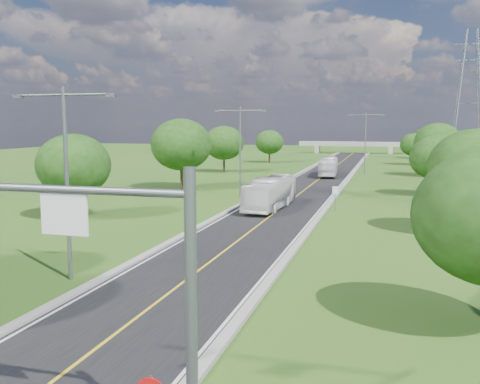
{
  "coord_description": "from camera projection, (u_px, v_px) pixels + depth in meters",
  "views": [
    {
      "loc": [
        10.03,
        -11.93,
        8.14
      ],
      "look_at": [
        -0.88,
        26.77,
        3.0
      ],
      "focal_mm": 40.0,
      "sensor_mm": 36.0,
      "label": 1
    }
  ],
  "objects": [
    {
      "name": "tree_le",
      "position": [
        270.0,
        142.0,
        112.04
      ],
      "size": [
        5.88,
        5.88,
        6.84
      ],
      "color": "black",
      "rests_on": "ground"
    },
    {
      "name": "bus_inbound",
      "position": [
        270.0,
        193.0,
        51.14
      ],
      "size": [
        3.1,
        10.96,
        3.02
      ],
      "primitive_type": "imported",
      "rotation": [
        0.0,
        0.0,
        -0.05
      ],
      "color": "white",
      "rests_on": "road"
    },
    {
      "name": "tree_lc",
      "position": [
        181.0,
        145.0,
        66.18
      ],
      "size": [
        7.56,
        7.56,
        8.79
      ],
      "color": "black",
      "rests_on": "ground"
    },
    {
      "name": "road",
      "position": [
        318.0,
        180.0,
        78.13
      ],
      "size": [
        8.0,
        150.0,
        0.06
      ],
      "primitive_type": "cube",
      "color": "black",
      "rests_on": "ground"
    },
    {
      "name": "overpass",
      "position": [
        353.0,
        145.0,
        148.48
      ],
      "size": [
        30.0,
        3.0,
        3.2
      ],
      "color": "gray",
      "rests_on": "ground"
    },
    {
      "name": "tree_lb",
      "position": [
        74.0,
        165.0,
        45.57
      ],
      "size": [
        6.3,
        6.3,
        7.33
      ],
      "color": "black",
      "rests_on": "ground"
    },
    {
      "name": "speed_limit_sign",
      "position": [
        335.0,
        194.0,
        49.78
      ],
      "size": [
        0.55,
        0.09,
        2.4
      ],
      "color": "slate",
      "rests_on": "ground"
    },
    {
      "name": "tree_rf",
      "position": [
        426.0,
        139.0,
        124.26
      ],
      "size": [
        6.3,
        6.3,
        7.33
      ],
      "color": "black",
      "rests_on": "ground"
    },
    {
      "name": "tree_rb",
      "position": [
        475.0,
        168.0,
        38.83
      ],
      "size": [
        6.72,
        6.72,
        7.82
      ],
      "color": "black",
      "rests_on": "ground"
    },
    {
      "name": "ground",
      "position": [
        313.0,
        184.0,
        72.4
      ],
      "size": [
        260.0,
        260.0,
        0.0
      ],
      "primitive_type": "plane",
      "color": "#274F16",
      "rests_on": "ground"
    },
    {
      "name": "signal_mast",
      "position": [
        106.0,
        262.0,
        12.55
      ],
      "size": [
        8.54,
        0.33,
        7.2
      ],
      "color": "slate",
      "rests_on": "ground"
    },
    {
      "name": "tree_rc",
      "position": [
        436.0,
        158.0,
        60.18
      ],
      "size": [
        5.88,
        5.88,
        6.84
      ],
      "color": "black",
      "rests_on": "ground"
    },
    {
      "name": "power_tower_far",
      "position": [
        469.0,
        97.0,
        116.15
      ],
      "size": [
        9.0,
        6.4,
        28.0
      ],
      "color": "slate",
      "rests_on": "ground"
    },
    {
      "name": "streetlight_mid_left",
      "position": [
        240.0,
        144.0,
        58.94
      ],
      "size": [
        5.9,
        0.25,
        10.0
      ],
      "color": "slate",
      "rests_on": "ground"
    },
    {
      "name": "bus_outbound",
      "position": [
        328.0,
        167.0,
        82.93
      ],
      "size": [
        3.13,
        10.69,
        2.94
      ],
      "primitive_type": "imported",
      "rotation": [
        0.0,
        0.0,
        3.2
      ],
      "color": "white",
      "rests_on": "road"
    },
    {
      "name": "streetlight_near_left",
      "position": [
        66.0,
        167.0,
        27.44
      ],
      "size": [
        5.9,
        0.25,
        10.0
      ],
      "color": "slate",
      "rests_on": "ground"
    },
    {
      "name": "streetlight_far_right",
      "position": [
        365.0,
        137.0,
        87.22
      ],
      "size": [
        5.9,
        0.25,
        10.0
      ],
      "color": "slate",
      "rests_on": "ground"
    },
    {
      "name": "curb_left",
      "position": [
        290.0,
        178.0,
        79.26
      ],
      "size": [
        0.5,
        150.0,
        0.22
      ],
      "primitive_type": "cube",
      "color": "gray",
      "rests_on": "ground"
    },
    {
      "name": "tree_rd",
      "position": [
        438.0,
        143.0,
        82.44
      ],
      "size": [
        7.14,
        7.14,
        8.3
      ],
      "color": "black",
      "rests_on": "ground"
    },
    {
      "name": "tree_re",
      "position": [
        414.0,
        145.0,
        106.19
      ],
      "size": [
        5.46,
        5.46,
        6.35
      ],
      "color": "black",
      "rests_on": "ground"
    },
    {
      "name": "tree_ld",
      "position": [
        224.0,
        143.0,
        89.72
      ],
      "size": [
        6.72,
        6.72,
        7.82
      ],
      "color": "black",
      "rests_on": "ground"
    },
    {
      "name": "curb_right",
      "position": [
        348.0,
        180.0,
        76.98
      ],
      "size": [
        0.5,
        150.0,
        0.22
      ],
      "primitive_type": "cube",
      "color": "gray",
      "rests_on": "ground"
    }
  ]
}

